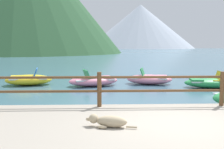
{
  "coord_description": "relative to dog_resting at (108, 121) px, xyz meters",
  "views": [
    {
      "loc": [
        -1.62,
        -5.77,
        2.09
      ],
      "look_at": [
        -1.23,
        5.0,
        0.9
      ],
      "focal_mm": 43.6,
      "sensor_mm": 36.0,
      "label": 1
    }
  ],
  "objects": [
    {
      "name": "distant_peak",
      "position": [
        20.83,
        144.58,
        11.33
      ],
      "size": [
        58.37,
        58.37,
        23.7
      ],
      "primitive_type": "cone",
      "color": "#A8B2C1",
      "rests_on": "ground"
    },
    {
      "name": "pedal_boat_0",
      "position": [
        5.14,
        7.44,
        -0.28
      ],
      "size": [
        2.65,
        1.45,
        0.81
      ],
      "color": "green",
      "rests_on": "ground"
    },
    {
      "name": "pedal_boat_4",
      "position": [
        2.39,
        8.79,
        -0.26
      ],
      "size": [
        2.64,
        1.89,
        0.84
      ],
      "color": "pink",
      "rests_on": "ground"
    },
    {
      "name": "pedal_boat_2",
      "position": [
        -0.55,
        8.25,
        -0.26
      ],
      "size": [
        2.8,
        1.99,
        0.84
      ],
      "color": "pink",
      "rests_on": "ground"
    },
    {
      "name": "dog_resting",
      "position": [
        0.0,
        0.0,
        0.0
      ],
      "size": [
        1.06,
        0.45,
        0.26
      ],
      "color": "tan",
      "rests_on": "promenade_dock"
    },
    {
      "name": "pedal_boat_5",
      "position": [
        -3.94,
        8.64,
        -0.24
      ],
      "size": [
        2.56,
        1.78,
        0.87
      ],
      "color": "yellow",
      "rests_on": "ground"
    },
    {
      "name": "dock_railing",
      "position": [
        1.5,
        1.87,
        0.45
      ],
      "size": [
        23.92,
        0.12,
        0.95
      ],
      "color": "brown",
      "rests_on": "promenade_dock"
    },
    {
      "name": "ground_plane",
      "position": [
        1.5,
        40.32,
        -0.52
      ],
      "size": [
        200.0,
        200.0,
        0.0
      ],
      "primitive_type": "plane",
      "color": "#477084"
    }
  ]
}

